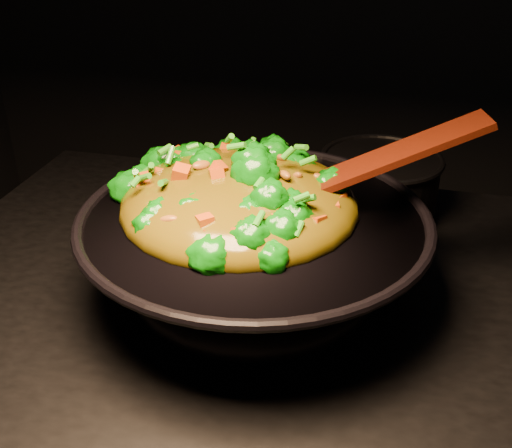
% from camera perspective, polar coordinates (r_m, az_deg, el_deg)
% --- Properties ---
extents(wok, '(0.46, 0.46, 0.13)m').
position_cam_1_polar(wok, '(0.88, -0.16, -3.10)').
color(wok, black).
rests_on(wok, stovetop).
extents(stir_fry, '(0.35, 0.35, 0.11)m').
position_cam_1_polar(stir_fry, '(0.85, -1.52, 4.75)').
color(stir_fry, '#0C7308').
rests_on(stir_fry, wok).
extents(spatula, '(0.34, 0.15, 0.14)m').
position_cam_1_polar(spatula, '(0.86, 8.94, 4.79)').
color(spatula, '#371704').
rests_on(spatula, wok).
extents(back_pot, '(0.20, 0.20, 0.11)m').
position_cam_1_polar(back_pot, '(1.12, 10.87, 3.33)').
color(back_pot, black).
rests_on(back_pot, stovetop).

